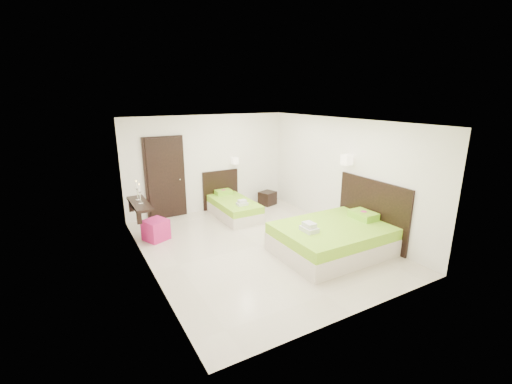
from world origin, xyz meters
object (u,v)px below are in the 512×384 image
bed_single (233,206)px  bed_double (335,237)px  nightstand (267,198)px  ottoman (156,230)px

bed_single → bed_double: (0.89, -2.95, 0.06)m
nightstand → ottoman: (-3.46, -0.95, 0.04)m
nightstand → ottoman: bearing=176.5°
ottoman → bed_double: bearing=-38.2°
bed_single → bed_double: 3.09m
bed_double → nightstand: 3.38m
bed_single → bed_double: bearing=-73.3°
bed_double → nightstand: bed_double is taller
bed_single → nightstand: (1.31, 0.39, -0.07)m
bed_single → nightstand: bearing=16.6°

